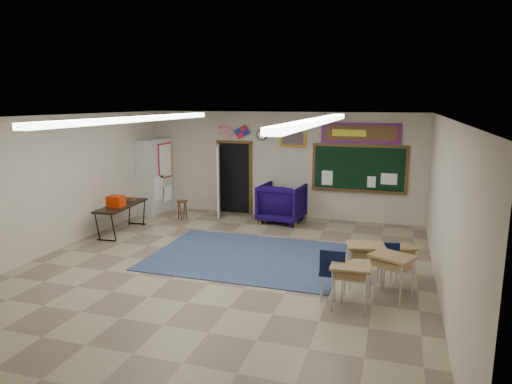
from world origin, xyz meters
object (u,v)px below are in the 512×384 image
(wooden_stool, at_px, (182,210))
(student_desk_front_right, at_px, (400,260))
(folding_table, at_px, (122,217))
(student_desk_front_left, at_px, (365,263))
(wingback_armchair, at_px, (282,203))

(wooden_stool, bearing_deg, student_desk_front_right, -24.71)
(student_desk_front_right, relative_size, folding_table, 0.36)
(student_desk_front_left, bearing_deg, wooden_stool, 135.14)
(wingback_armchair, relative_size, folding_table, 0.66)
(wingback_armchair, bearing_deg, student_desk_front_left, 128.03)
(wingback_armchair, height_order, folding_table, wingback_armchair)
(student_desk_front_right, distance_m, folding_table, 6.85)
(student_desk_front_left, relative_size, wooden_stool, 1.44)
(student_desk_front_right, xyz_separation_m, wooden_stool, (-5.86, 2.70, -0.07))
(wingback_armchair, xyz_separation_m, student_desk_front_right, (3.14, -3.34, -0.18))
(wingback_armchair, relative_size, student_desk_front_right, 1.84)
(folding_table, height_order, wooden_stool, folding_table)
(student_desk_front_left, xyz_separation_m, student_desk_front_right, (0.60, 0.61, -0.09))
(wingback_armchair, height_order, student_desk_front_left, wingback_armchair)
(folding_table, bearing_deg, wingback_armchair, 27.68)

